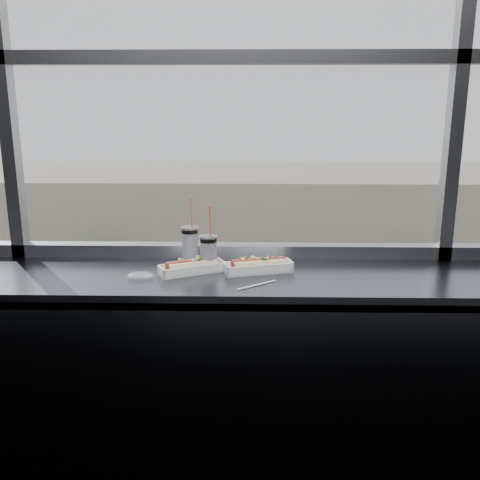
{
  "coord_description": "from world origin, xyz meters",
  "views": [
    {
      "loc": [
        0.1,
        -0.94,
        1.8
      ],
      "look_at": [
        0.05,
        1.23,
        1.25
      ],
      "focal_mm": 40.0,
      "sensor_mm": 36.0,
      "label": 1
    }
  ],
  "objects_px": {
    "car_near_d": "(455,418)",
    "car_far_b": "(301,332)",
    "hotdog_tray_left": "(192,266)",
    "pedestrian_c": "(360,304)",
    "soda_cup_left": "(190,242)",
    "tree_center": "(285,273)",
    "soda_cup_right": "(208,251)",
    "car_near_c": "(237,413)",
    "hotdog_tray_right": "(258,265)",
    "car_near_b": "(57,415)",
    "pedestrian_a": "(178,311)",
    "tree_left": "(95,267)",
    "tree_right": "(424,271)",
    "car_far_a": "(58,327)",
    "loose_straw": "(257,285)",
    "wrapper": "(140,275)"
  },
  "relations": [
    {
      "from": "car_near_d",
      "to": "car_far_b",
      "type": "bearing_deg",
      "value": 38.62
    },
    {
      "from": "hotdog_tray_left",
      "to": "pedestrian_c",
      "type": "distance_m",
      "value": 31.09
    },
    {
      "from": "car_far_b",
      "to": "pedestrian_c",
      "type": "xyz_separation_m",
      "value": [
        3.88,
        4.02,
        0.06
      ]
    },
    {
      "from": "soda_cup_left",
      "to": "tree_center",
      "type": "xyz_separation_m",
      "value": [
        2.3,
        28.08,
        -9.07
      ]
    },
    {
      "from": "soda_cup_right",
      "to": "car_near_c",
      "type": "relative_size",
      "value": 0.04
    },
    {
      "from": "hotdog_tray_right",
      "to": "car_near_b",
      "type": "height_order",
      "value": "hotdog_tray_right"
    },
    {
      "from": "soda_cup_left",
      "to": "car_far_b",
      "type": "relative_size",
      "value": 0.05
    },
    {
      "from": "hotdog_tray_left",
      "to": "soda_cup_right",
      "type": "height_order",
      "value": "soda_cup_right"
    },
    {
      "from": "car_far_b",
      "to": "car_near_d",
      "type": "height_order",
      "value": "car_far_b"
    },
    {
      "from": "pedestrian_c",
      "to": "pedestrian_a",
      "type": "distance_m",
      "value": 10.93
    },
    {
      "from": "car_near_c",
      "to": "tree_left",
      "type": "relative_size",
      "value": 1.37
    },
    {
      "from": "car_near_c",
      "to": "pedestrian_a",
      "type": "height_order",
      "value": "car_near_c"
    },
    {
      "from": "soda_cup_right",
      "to": "car_near_c",
      "type": "distance_m",
      "value": 19.59
    },
    {
      "from": "hotdog_tray_right",
      "to": "tree_right",
      "type": "relative_size",
      "value": 0.06
    },
    {
      "from": "tree_left",
      "to": "tree_center",
      "type": "height_order",
      "value": "tree_left"
    },
    {
      "from": "car_far_a",
      "to": "tree_right",
      "type": "bearing_deg",
      "value": -75.69
    },
    {
      "from": "pedestrian_a",
      "to": "tree_left",
      "type": "distance_m",
      "value": 5.65
    },
    {
      "from": "loose_straw",
      "to": "pedestrian_a",
      "type": "distance_m",
      "value": 29.96
    },
    {
      "from": "wrapper",
      "to": "car_near_d",
      "type": "distance_m",
      "value": 21.42
    },
    {
      "from": "hotdog_tray_right",
      "to": "pedestrian_a",
      "type": "height_order",
      "value": "hotdog_tray_right"
    },
    {
      "from": "pedestrian_a",
      "to": "tree_center",
      "type": "bearing_deg",
      "value": -171.58
    },
    {
      "from": "car_near_c",
      "to": "car_near_d",
      "type": "bearing_deg",
      "value": -82.82
    },
    {
      "from": "wrapper",
      "to": "tree_left",
      "type": "xyz_separation_m",
      "value": [
        -8.89,
        28.34,
        -8.73
      ]
    },
    {
      "from": "loose_straw",
      "to": "tree_center",
      "type": "height_order",
      "value": "loose_straw"
    },
    {
      "from": "pedestrian_c",
      "to": "tree_right",
      "type": "height_order",
      "value": "tree_right"
    },
    {
      "from": "car_near_d",
      "to": "tree_left",
      "type": "height_order",
      "value": "tree_left"
    },
    {
      "from": "car_near_d",
      "to": "tree_left",
      "type": "xyz_separation_m",
      "value": [
        -17.26,
        12.0,
        2.3
      ]
    },
    {
      "from": "pedestrian_a",
      "to": "car_far_a",
      "type": "bearing_deg",
      "value": 26.8
    },
    {
      "from": "soda_cup_left",
      "to": "loose_straw",
      "type": "relative_size",
      "value": 1.61
    },
    {
      "from": "hotdog_tray_right",
      "to": "pedestrian_a",
      "type": "relative_size",
      "value": 0.16
    },
    {
      "from": "car_near_c",
      "to": "tree_left",
      "type": "bearing_deg",
      "value": 43.58
    },
    {
      "from": "hotdog_tray_right",
      "to": "car_near_d",
      "type": "height_order",
      "value": "hotdog_tray_right"
    },
    {
      "from": "soda_cup_left",
      "to": "car_near_c",
      "type": "xyz_separation_m",
      "value": [
        -0.23,
        16.08,
        -10.99
      ]
    },
    {
      "from": "car_far_b",
      "to": "car_far_a",
      "type": "xyz_separation_m",
      "value": [
        -13.07,
        0.0,
        0.11
      ]
    },
    {
      "from": "soda_cup_left",
      "to": "tree_center",
      "type": "distance_m",
      "value": 29.6
    },
    {
      "from": "car_far_a",
      "to": "pedestrian_c",
      "type": "relative_size",
      "value": 3.09
    },
    {
      "from": "car_far_b",
      "to": "hotdog_tray_right",
      "type": "bearing_deg",
      "value": 166.04
    },
    {
      "from": "tree_center",
      "to": "soda_cup_left",
      "type": "bearing_deg",
      "value": -94.67
    },
    {
      "from": "car_near_c",
      "to": "tree_center",
      "type": "relative_size",
      "value": 1.48
    },
    {
      "from": "wrapper",
      "to": "car_near_b",
      "type": "relative_size",
      "value": 0.02
    },
    {
      "from": "soda_cup_right",
      "to": "pedestrian_c",
      "type": "distance_m",
      "value": 31.06
    },
    {
      "from": "hotdog_tray_left",
      "to": "car_near_c",
      "type": "xyz_separation_m",
      "value": [
        -0.25,
        16.26,
        -10.93
      ]
    },
    {
      "from": "pedestrian_a",
      "to": "wrapper",
      "type": "bearing_deg",
      "value": 98.0
    },
    {
      "from": "car_far_b",
      "to": "car_near_b",
      "type": "distance_m",
      "value": 13.03
    },
    {
      "from": "loose_straw",
      "to": "car_near_b",
      "type": "bearing_deg",
      "value": 77.75
    },
    {
      "from": "soda_cup_left",
      "to": "car_near_d",
      "type": "bearing_deg",
      "value": 63.02
    },
    {
      "from": "car_far_b",
      "to": "tree_right",
      "type": "xyz_separation_m",
      "value": [
        7.54,
        4.0,
        2.16
      ]
    },
    {
      "from": "loose_straw",
      "to": "car_near_b",
      "type": "relative_size",
      "value": 0.03
    },
    {
      "from": "hotdog_tray_left",
      "to": "soda_cup_left",
      "type": "xyz_separation_m",
      "value": [
        -0.03,
        0.18,
        0.06
      ]
    },
    {
      "from": "pedestrian_a",
      "to": "hotdog_tray_left",
      "type": "bearing_deg",
      "value": 98.44
    }
  ]
}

